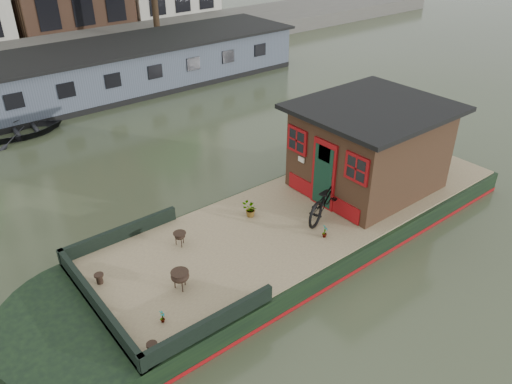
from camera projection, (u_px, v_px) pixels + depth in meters
ground at (309, 231)px, 13.56m from camera, size 120.00×120.00×0.00m
houseboat_hull at (272, 241)px, 12.70m from camera, size 14.01×4.02×0.60m
houseboat_deck at (310, 211)px, 13.24m from camera, size 11.80×3.80×0.05m
bow_bulwark at (135, 285)px, 10.41m from camera, size 3.00×4.00×0.35m
cabin at (370, 147)px, 13.79m from camera, size 4.00×3.50×2.42m
bicycle at (327, 196)px, 12.81m from camera, size 2.23×1.43×1.10m
potted_plant_a at (325, 231)px, 12.09m from camera, size 0.22×0.23×0.36m
potted_plant_c at (250, 210)px, 12.88m from camera, size 0.38×0.33×0.42m
potted_plant_e at (162, 317)px, 9.65m from camera, size 0.17×0.18×0.29m
brazier_front at (180, 280)px, 10.47m from camera, size 0.42×0.42×0.44m
brazier_rear at (180, 239)px, 11.82m from camera, size 0.35×0.35×0.35m
bollard_port at (99, 279)px, 10.67m from camera, size 0.20×0.20×0.23m
bollard_stbd at (152, 348)px, 9.00m from camera, size 0.21×0.21×0.23m
dinghy at (21, 127)px, 18.94m from camera, size 3.22×2.39×0.64m
far_houseboat at (94, 75)px, 22.50m from camera, size 20.40×4.40×2.11m
quay at (48, 56)px, 27.15m from camera, size 60.00×6.00×0.90m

